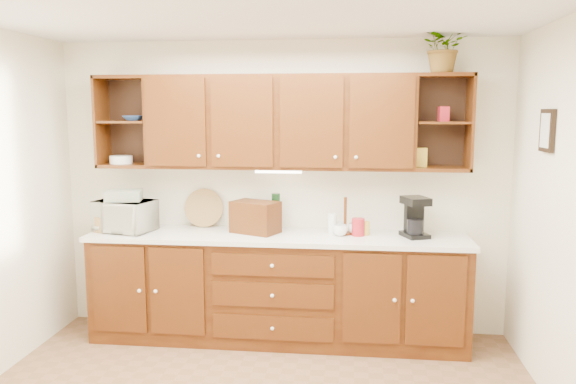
% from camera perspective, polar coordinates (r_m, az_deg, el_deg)
% --- Properties ---
extents(ceiling, '(4.00, 4.00, 0.00)m').
position_cam_1_polar(ceiling, '(3.34, -4.63, 18.82)').
color(ceiling, white).
rests_on(ceiling, back_wall).
extents(back_wall, '(4.00, 0.00, 4.00)m').
position_cam_1_polar(back_wall, '(5.05, -0.66, 0.44)').
color(back_wall, '#EFE8C9').
rests_on(back_wall, floor).
extents(base_cabinets, '(3.20, 0.60, 0.90)m').
position_cam_1_polar(base_cabinets, '(4.95, -1.08, -9.83)').
color(base_cabinets, '#371606').
rests_on(base_cabinets, floor).
extents(countertop, '(3.24, 0.64, 0.04)m').
position_cam_1_polar(countertop, '(4.82, -1.11, -4.54)').
color(countertop, silver).
rests_on(countertop, base_cabinets).
extents(upper_cabinets, '(3.20, 0.33, 0.80)m').
position_cam_1_polar(upper_cabinets, '(4.85, -0.79, 7.13)').
color(upper_cabinets, '#371606').
rests_on(upper_cabinets, back_wall).
extents(undercabinet_light, '(0.40, 0.05, 0.02)m').
position_cam_1_polar(undercabinet_light, '(4.82, -0.98, 2.09)').
color(undercabinet_light, white).
rests_on(undercabinet_light, upper_cabinets).
extents(framed_picture, '(0.03, 0.24, 0.30)m').
position_cam_1_polar(framed_picture, '(4.34, 24.84, 5.69)').
color(framed_picture, black).
rests_on(framed_picture, right_wall).
extents(wicker_basket, '(0.23, 0.23, 0.14)m').
position_cam_1_polar(wicker_basket, '(5.19, -18.04, -3.01)').
color(wicker_basket, olive).
rests_on(wicker_basket, countertop).
extents(microwave, '(0.56, 0.44, 0.27)m').
position_cam_1_polar(microwave, '(5.12, -16.26, -2.34)').
color(microwave, silver).
rests_on(microwave, countertop).
extents(towel_stack, '(0.34, 0.28, 0.09)m').
position_cam_1_polar(towel_stack, '(5.09, -16.34, -0.34)').
color(towel_stack, tan).
rests_on(towel_stack, microwave).
extents(wine_bottle, '(0.09, 0.09, 0.33)m').
position_cam_1_polar(wine_bottle, '(4.96, -1.24, -2.01)').
color(wine_bottle, black).
rests_on(wine_bottle, countertop).
extents(woven_tray, '(0.36, 0.13, 0.35)m').
position_cam_1_polar(woven_tray, '(5.18, -8.51, -3.39)').
color(woven_tray, olive).
rests_on(woven_tray, countertop).
extents(bread_box, '(0.46, 0.38, 0.27)m').
position_cam_1_polar(bread_box, '(4.86, -3.34, -2.56)').
color(bread_box, '#371606').
rests_on(bread_box, countertop).
extents(mug_tree, '(0.25, 0.27, 0.32)m').
position_cam_1_polar(mug_tree, '(4.84, 5.82, -3.69)').
color(mug_tree, '#371606').
rests_on(mug_tree, countertop).
extents(canister_red, '(0.14, 0.14, 0.15)m').
position_cam_1_polar(canister_red, '(4.78, 7.14, -3.55)').
color(canister_red, '#A61823').
rests_on(canister_red, countertop).
extents(canister_white, '(0.08, 0.08, 0.17)m').
position_cam_1_polar(canister_white, '(4.84, 4.52, -3.22)').
color(canister_white, white).
rests_on(canister_white, countertop).
extents(canister_yellow, '(0.11, 0.11, 0.11)m').
position_cam_1_polar(canister_yellow, '(4.83, 7.81, -3.66)').
color(canister_yellow, gold).
rests_on(canister_yellow, countertop).
extents(coffee_maker, '(0.25, 0.29, 0.34)m').
position_cam_1_polar(coffee_maker, '(4.82, 12.76, -2.54)').
color(coffee_maker, black).
rests_on(coffee_maker, countertop).
extents(bowl_stack, '(0.19, 0.19, 0.05)m').
position_cam_1_polar(bowl_stack, '(5.15, -15.41, 7.24)').
color(bowl_stack, navy).
rests_on(bowl_stack, upper_cabinets).
extents(plate_stack, '(0.24, 0.24, 0.07)m').
position_cam_1_polar(plate_stack, '(5.23, -16.60, 3.17)').
color(plate_stack, white).
rests_on(plate_stack, upper_cabinets).
extents(pantry_box_yellow, '(0.10, 0.08, 0.16)m').
position_cam_1_polar(pantry_box_yellow, '(4.85, 13.35, 3.45)').
color(pantry_box_yellow, gold).
rests_on(pantry_box_yellow, upper_cabinets).
extents(pantry_box_red, '(0.09, 0.08, 0.12)m').
position_cam_1_polar(pantry_box_red, '(4.84, 15.52, 7.64)').
color(pantry_box_red, '#A61823').
rests_on(pantry_box_red, upper_cabinets).
extents(potted_plant, '(0.43, 0.38, 0.42)m').
position_cam_1_polar(potted_plant, '(4.85, 15.61, 14.01)').
color(potted_plant, '#999999').
rests_on(potted_plant, upper_cabinets).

